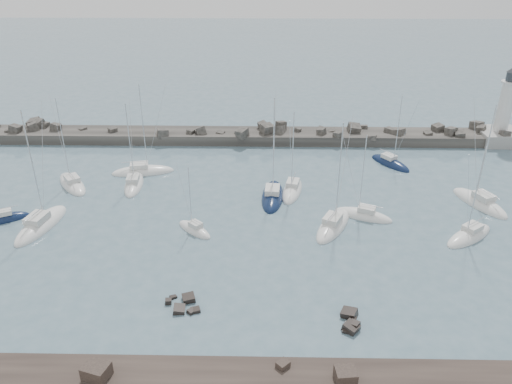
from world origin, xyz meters
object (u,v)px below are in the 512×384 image
at_px(sailboat_9, 363,216).
at_px(sailboat_6, 292,191).
at_px(lighthouse, 501,126).
at_px(sailboat_11, 469,236).
at_px(sailboat_13, 272,197).
at_px(sailboat_14, 134,185).
at_px(sailboat_4, 143,172).
at_px(sailboat_8, 390,163).
at_px(sailboat_1, 72,184).
at_px(sailboat_5, 195,230).
at_px(sailboat_2, 3,220).
at_px(sailboat_3, 41,225).
at_px(sailboat_7, 333,226).
at_px(sailboat_10, 479,203).

bearing_deg(sailboat_9, sailboat_6, 141.97).
relative_size(lighthouse, sailboat_11, 1.09).
bearing_deg(sailboat_13, sailboat_14, 170.41).
relative_size(lighthouse, sailboat_4, 0.95).
xyz_separation_m(sailboat_8, sailboat_11, (4.87, -22.65, 0.00)).
distance_m(sailboat_1, sailboat_9, 43.36).
distance_m(lighthouse, sailboat_6, 44.01).
bearing_deg(sailboat_9, sailboat_5, -169.55).
bearing_deg(sailboat_8, sailboat_4, -174.07).
distance_m(sailboat_8, sailboat_13, 23.21).
distance_m(sailboat_2, sailboat_9, 48.02).
bearing_deg(sailboat_5, sailboat_11, -1.41).
xyz_separation_m(lighthouse, sailboat_14, (-62.47, -19.26, -2.95)).
relative_size(sailboat_3, sailboat_11, 1.24).
height_order(sailboat_8, sailboat_11, sailboat_11).
xyz_separation_m(sailboat_3, sailboat_5, (20.04, -0.68, -0.02)).
distance_m(lighthouse, sailboat_3, 78.32).
bearing_deg(sailboat_14, sailboat_5, -50.00).
bearing_deg(sailboat_4, sailboat_1, -153.91).
relative_size(sailboat_2, sailboat_7, 0.72).
distance_m(sailboat_2, sailboat_14, 18.42).
height_order(sailboat_7, sailboat_14, sailboat_7).
distance_m(sailboat_1, sailboat_10, 59.63).
xyz_separation_m(sailboat_9, sailboat_13, (-12.16, 5.34, 0.01)).
relative_size(sailboat_3, sailboat_4, 1.08).
bearing_deg(sailboat_8, sailboat_14, -167.74).
distance_m(lighthouse, sailboat_1, 74.45).
height_order(sailboat_8, sailboat_13, sailboat_13).
relative_size(sailboat_4, sailboat_10, 0.99).
xyz_separation_m(sailboat_3, sailboat_14, (9.15, 12.30, -0.01)).
height_order(sailboat_11, sailboat_14, sailboat_14).
height_order(sailboat_3, sailboat_4, sailboat_3).
xyz_separation_m(lighthouse, sailboat_4, (-62.16, -14.62, -2.96)).
distance_m(lighthouse, sailboat_13, 47.46).
relative_size(sailboat_3, sailboat_9, 1.33).
bearing_deg(sailboat_2, sailboat_6, 13.34).
bearing_deg(sailboat_6, sailboat_7, -64.15).
bearing_deg(lighthouse, sailboat_10, -117.06).
xyz_separation_m(sailboat_2, sailboat_9, (47.98, 1.97, 0.00)).
xyz_separation_m(sailboat_6, sailboat_14, (-23.87, 1.66, 0.00)).
height_order(sailboat_5, sailboat_11, sailboat_11).
bearing_deg(sailboat_14, lighthouse, 17.14).
height_order(sailboat_2, sailboat_7, sailboat_7).
relative_size(sailboat_10, sailboat_13, 0.98).
relative_size(sailboat_4, sailboat_14, 1.13).
bearing_deg(sailboat_1, sailboat_8, 10.12).
height_order(sailboat_10, sailboat_13, sailboat_13).
xyz_separation_m(sailboat_1, sailboat_10, (59.43, -4.92, 0.02)).
height_order(sailboat_3, sailboat_10, sailboat_3).
bearing_deg(sailboat_10, sailboat_9, -167.16).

